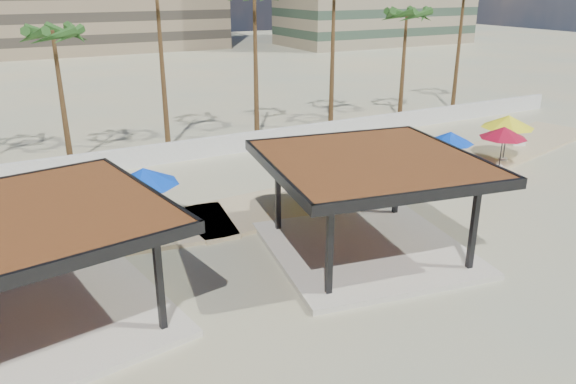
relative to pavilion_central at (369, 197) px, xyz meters
The scene contains 17 objects.
ground 2.58m from the pavilion_central, 64.04° to the right, with size 200.00×200.00×0.00m, color tan.
promenade 7.44m from the pavilion_central, 69.36° to the left, with size 44.45×7.97×0.24m.
boundary_wall 15.08m from the pavilion_central, 88.09° to the left, with size 56.00×0.30×1.20m, color silver.
pavilion_central is the anchor object (origin of this frame).
pavilion_west 11.71m from the pavilion_central, behind, with size 8.53×8.53×3.78m.
umbrella_b 4.79m from the pavilion_central, 85.63° to the left, with size 3.06×3.06×2.51m.
umbrella_c 13.44m from the pavilion_central, 20.80° to the left, with size 3.20×3.20×2.33m.
umbrella_d 10.91m from the pavilion_central, 30.56° to the left, with size 2.54×2.54×2.26m.
umbrella_e 14.98m from the pavilion_central, 22.23° to the left, with size 3.40×3.40×2.65m.
umbrella_f 9.27m from the pavilion_central, 138.77° to the left, with size 3.64×3.64×2.59m.
lounger_a 10.22m from the pavilion_central, 138.96° to the left, with size 0.83×2.06×0.76m.
lounger_b 9.30m from the pavilion_central, 64.65° to the left, with size 1.05×2.24×0.81m.
lounger_c 13.29m from the pavilion_central, 38.69° to the left, with size 0.75×2.10×0.78m.
lounger_d 19.60m from the pavilion_central, 24.92° to the left, with size 1.77×2.32×0.86m.
palm_c 19.66m from the pavilion_central, 116.47° to the left, with size 3.00×3.00×8.20m.
palm_e 18.89m from the pavilion_central, 78.61° to the left, with size 3.00×3.00×10.07m.
palm_g 23.71m from the pavilion_central, 47.93° to the left, with size 3.00×3.00×8.61m.
Camera 1 is at (-12.63, -14.97, 9.92)m, focal length 35.00 mm.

